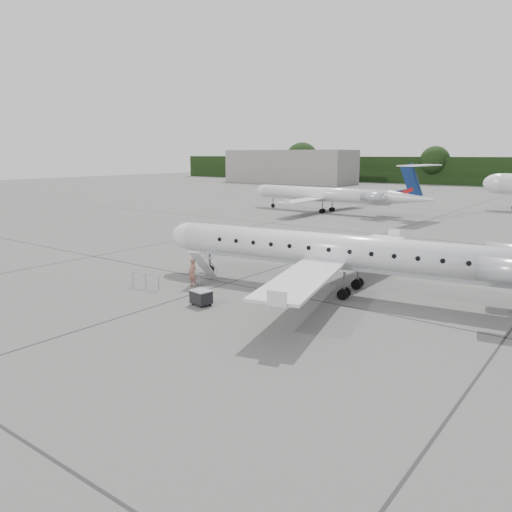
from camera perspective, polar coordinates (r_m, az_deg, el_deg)
The scene contains 8 objects.
ground at distance 27.31m, azimuth 1.15°, elevation -7.16°, with size 320.00×320.00×0.00m, color #5B5A58.
terminal_building at distance 156.26m, azimuth 3.89°, elevation 10.16°, with size 40.00×14.00×10.00m, color gray.
main_regional_jet at distance 32.20m, azimuth 9.26°, elevation 2.45°, with size 29.28×21.08×7.51m, color silver, non-canonical shape.
airstair at distance 34.72m, azimuth -6.00°, elevation -1.13°, with size 0.85×2.31×2.35m, color silver, non-canonical shape.
passenger at distance 33.74m, azimuth -7.26°, elevation -1.93°, with size 0.69×0.45×1.89m, color #8B5B4B.
safety_railing at distance 33.99m, azimuth -12.50°, elevation -2.80°, with size 2.20×0.08×1.00m, color #95979D, non-canonical shape.
baggage_cart at distance 29.71m, azimuth -6.29°, elevation -4.69°, with size 1.12×0.91×0.97m, color black, non-canonical shape.
bg_regional_left at distance 77.90m, azimuth 7.55°, elevation 7.78°, with size 28.64×20.62×7.51m, color silver, non-canonical shape.
Camera 1 is at (15.06, -21.03, 8.77)m, focal length 35.00 mm.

